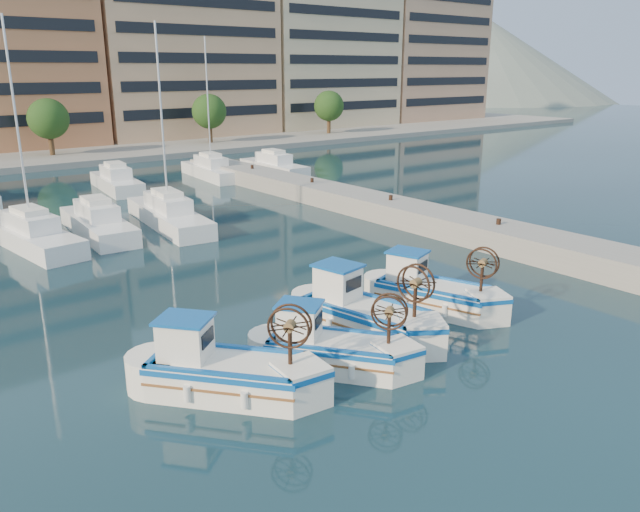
{
  "coord_description": "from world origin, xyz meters",
  "views": [
    {
      "loc": [
        -13.86,
        -13.09,
        9.0
      ],
      "look_at": [
        1.52,
        6.47,
        1.5
      ],
      "focal_mm": 35.0,
      "sensor_mm": 36.0,
      "label": 1
    }
  ],
  "objects_px": {
    "fishing_boat_c": "(363,313)",
    "fishing_boat_d": "(431,291)",
    "fishing_boat_a": "(223,369)",
    "fishing_boat_b": "(330,347)"
  },
  "relations": [
    {
      "from": "fishing_boat_a",
      "to": "fishing_boat_d",
      "type": "height_order",
      "value": "fishing_boat_a"
    },
    {
      "from": "fishing_boat_a",
      "to": "fishing_boat_d",
      "type": "relative_size",
      "value": 0.99
    },
    {
      "from": "fishing_boat_a",
      "to": "fishing_boat_d",
      "type": "xyz_separation_m",
      "value": [
        9.63,
        0.82,
        -0.03
      ]
    },
    {
      "from": "fishing_boat_c",
      "to": "fishing_boat_b",
      "type": "bearing_deg",
      "value": -164.96
    },
    {
      "from": "fishing_boat_a",
      "to": "fishing_boat_b",
      "type": "relative_size",
      "value": 1.09
    },
    {
      "from": "fishing_boat_c",
      "to": "fishing_boat_d",
      "type": "height_order",
      "value": "fishing_boat_c"
    },
    {
      "from": "fishing_boat_b",
      "to": "fishing_boat_d",
      "type": "bearing_deg",
      "value": -23.79
    },
    {
      "from": "fishing_boat_a",
      "to": "fishing_boat_c",
      "type": "height_order",
      "value": "fishing_boat_c"
    },
    {
      "from": "fishing_boat_a",
      "to": "fishing_boat_c",
      "type": "distance_m",
      "value": 6.0
    },
    {
      "from": "fishing_boat_d",
      "to": "fishing_boat_b",
      "type": "bearing_deg",
      "value": 173.63
    }
  ]
}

